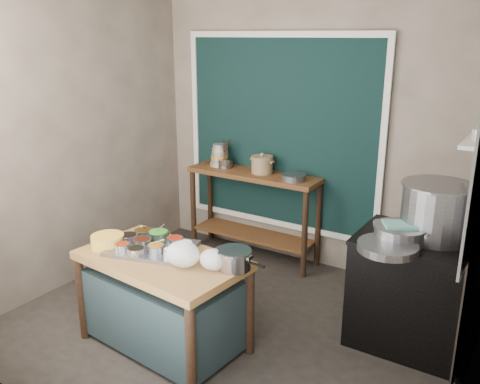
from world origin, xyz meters
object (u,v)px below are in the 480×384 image
Objects in this scene: stock_pot at (436,211)px; utensil_cup at (225,163)px; condiment_tray at (152,248)px; ceramic_crock at (262,165)px; back_counter at (253,215)px; steamer at (400,234)px; yellow_basin at (108,241)px; saucepan at (234,259)px; prep_table at (163,302)px; stove_block at (416,294)px.

utensil_cup is at bearing 163.90° from stock_pot.
condiment_tray is 2.66× the size of ceramic_crock.
steamer reaches higher than back_counter.
yellow_basin is 2.20m from steamer.
utensil_cup is at bearing 106.03° from condiment_tray.
stock_pot is (1.12, 1.00, 0.27)m from saucepan.
prep_table is 4.93× the size of yellow_basin.
condiment_tray is (-1.76, -1.01, 0.34)m from stove_block.
yellow_basin is (-0.18, -1.88, 0.32)m from back_counter.
utensil_cup is 0.67× the size of ceramic_crock.
stove_block is 1.68× the size of stock_pot.
saucepan is at bearing -65.84° from ceramic_crock.
stove_block is 2.30× the size of steamer.
ceramic_crock is at bearing 81.90° from yellow_basin.
yellow_basin is 1.94m from ceramic_crock.
utensil_cup is at bearing 162.04° from stove_block.
steamer is (0.92, 0.79, 0.12)m from saucepan.
saucepan is at bearing -139.63° from steamer.
stove_block reaches higher than yellow_basin.
prep_table is 2.33× the size of stock_pot.
saucepan is (-1.05, -0.94, 0.40)m from stove_block.
stock_pot reaches higher than yellow_basin.
utensil_cup is (-0.17, 1.89, 0.20)m from yellow_basin.
utensil_cup is at bearing -177.41° from ceramic_crock.
prep_table is 2.01m from utensil_cup.
utensil_cup reaches higher than yellow_basin.
yellow_basin is (-0.47, -0.08, 0.42)m from prep_table.
back_counter is 2.04m from stove_block.
back_counter is 5.63× the size of saucepan.
back_counter is 1.91m from saucepan.
condiment_tray is 1.17× the size of stock_pot.
steamer is at bearing -28.32° from ceramic_crock.
prep_table is 1.39× the size of stove_block.
steamer is (1.63, 0.86, 0.18)m from condiment_tray.
stove_block is at bearing 29.99° from condiment_tray.
condiment_tray is 0.36m from yellow_basin.
steamer reaches higher than condiment_tray.
utensil_cup reaches higher than steamer.
stock_pot is (2.15, 1.22, 0.29)m from yellow_basin.
saucepan is 1.22m from steamer.
utensil_cup is (-2.26, 0.73, 0.57)m from stove_block.
ceramic_crock is at bearing 159.79° from stock_pot.
utensil_cup reaches higher than back_counter.
stove_block is at bearing 47.17° from saucepan.
condiment_tray is 1.83m from utensil_cup.
condiment_tray is at bearing 162.76° from prep_table.
utensil_cup is at bearing 157.38° from steamer.
yellow_basin reaches higher than condiment_tray.
prep_table is 0.42m from condiment_tray.
utensil_cup reaches higher than prep_table.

